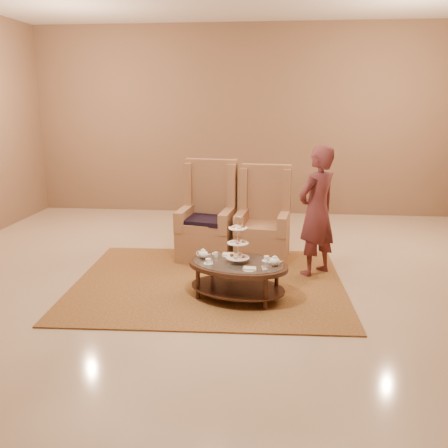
# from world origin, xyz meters

# --- Properties ---
(ground) EXTENTS (8.00, 8.00, 0.00)m
(ground) POSITION_xyz_m (0.00, 0.00, 0.00)
(ground) COLOR #CBB397
(ground) RESTS_ON ground
(ceiling) EXTENTS (8.00, 8.00, 0.02)m
(ceiling) POSITION_xyz_m (0.00, 0.00, 0.00)
(ceiling) COLOR silver
(ceiling) RESTS_ON ground
(wall_back) EXTENTS (8.00, 0.04, 3.50)m
(wall_back) POSITION_xyz_m (0.00, 4.00, 1.75)
(wall_back) COLOR brown
(wall_back) RESTS_ON ground
(rug) EXTENTS (3.29, 2.79, 0.02)m
(rug) POSITION_xyz_m (-0.16, 0.07, 0.01)
(rug) COLOR olive
(rug) RESTS_ON ground
(tea_table) EXTENTS (1.29, 1.05, 0.94)m
(tea_table) POSITION_xyz_m (0.22, -0.37, 0.34)
(tea_table) COLOR black
(tea_table) RESTS_ON ground
(armchair_left) EXTENTS (0.79, 0.82, 1.34)m
(armchair_left) POSITION_xyz_m (-0.31, 1.14, 0.45)
(armchair_left) COLOR #A2704C
(armchair_left) RESTS_ON ground
(armchair_right) EXTENTS (0.76, 0.78, 1.28)m
(armchair_right) POSITION_xyz_m (0.46, 1.14, 0.43)
(armchair_right) COLOR #A2704C
(armchair_right) RESTS_ON ground
(person) EXTENTS (0.69, 0.69, 1.62)m
(person) POSITION_xyz_m (1.12, 0.52, 0.81)
(person) COLOR brown
(person) RESTS_ON ground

